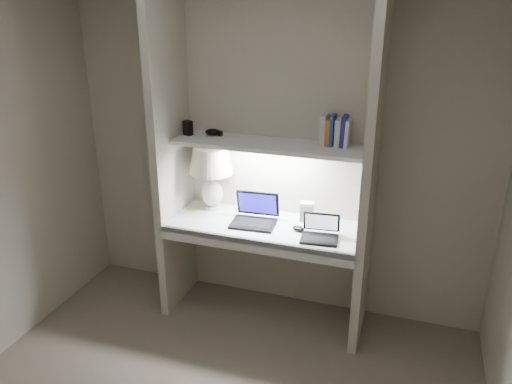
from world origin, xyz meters
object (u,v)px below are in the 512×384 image
at_px(table_lamp, 211,168).
at_px(laptop_main, 255,216).
at_px(laptop_netbook, 320,233).
at_px(speaker, 307,211).
at_px(book_row, 335,131).

height_order(table_lamp, laptop_main, table_lamp).
xyz_separation_m(laptop_netbook, speaker, (-0.16, 0.26, 0.03)).
bearing_deg(speaker, laptop_netbook, -69.43).
height_order(laptop_main, laptop_netbook, laptop_main).
height_order(speaker, book_row, book_row).
bearing_deg(speaker, book_row, -4.66).
distance_m(table_lamp, laptop_main, 0.52).
bearing_deg(laptop_netbook, speaker, 115.52).
height_order(laptop_main, book_row, book_row).
relative_size(laptop_main, speaker, 2.35).
relative_size(laptop_main, book_row, 1.61).
distance_m(laptop_main, laptop_netbook, 0.52).
distance_m(laptop_main, book_row, 0.85).
relative_size(table_lamp, laptop_netbook, 1.83).
bearing_deg(book_row, table_lamp, -178.32).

